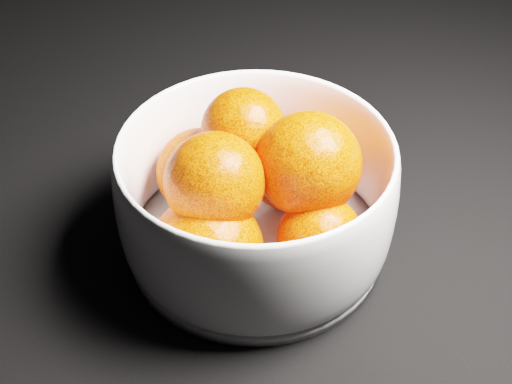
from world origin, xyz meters
name	(u,v)px	position (x,y,z in m)	size (l,w,h in m)	color
bowl	(256,197)	(-0.25, 0.09, 0.05)	(0.20, 0.20, 0.10)	white
orange_pile	(253,186)	(-0.25, 0.09, 0.06)	(0.16, 0.16, 0.11)	#EC3C08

